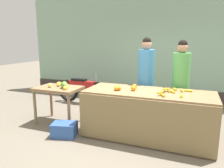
# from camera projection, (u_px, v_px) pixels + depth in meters

# --- Properties ---
(ground_plane) EXTENTS (24.00, 24.00, 0.00)m
(ground_plane) POSITION_uv_depth(u_px,v_px,m) (127.00, 133.00, 4.13)
(ground_plane) COLOR #756B5B
(market_wall_back) EXTENTS (8.57, 0.23, 3.24)m
(market_wall_back) POSITION_uv_depth(u_px,v_px,m) (156.00, 46.00, 6.39)
(market_wall_back) COLOR #8CB299
(market_wall_back) RESTS_ON ground
(fruit_stall_counter) EXTENTS (2.30, 0.93, 0.87)m
(fruit_stall_counter) POSITION_uv_depth(u_px,v_px,m) (148.00, 115.00, 3.90)
(fruit_stall_counter) COLOR olive
(fruit_stall_counter) RESTS_ON ground
(side_table_wooden) EXTENTS (0.94, 0.65, 0.79)m
(side_table_wooden) POSITION_uv_depth(u_px,v_px,m) (59.00, 93.00, 4.54)
(side_table_wooden) COLOR olive
(side_table_wooden) RESTS_ON ground
(banana_bunch_pile) EXTENTS (0.54, 0.68, 0.07)m
(banana_bunch_pile) POSITION_uv_depth(u_px,v_px,m) (171.00, 92.00, 3.70)
(banana_bunch_pile) COLOR gold
(banana_bunch_pile) RESTS_ON fruit_stall_counter
(orange_pile) EXTENTS (0.38, 0.35, 0.09)m
(orange_pile) POSITION_uv_depth(u_px,v_px,m) (125.00, 88.00, 3.91)
(orange_pile) COLOR orange
(orange_pile) RESTS_ON fruit_stall_counter
(mango_papaya_pile) EXTENTS (0.54, 0.48, 0.14)m
(mango_papaya_pile) POSITION_uv_depth(u_px,v_px,m) (63.00, 85.00, 4.48)
(mango_papaya_pile) COLOR #DDDA46
(mango_papaya_pile) RESTS_ON side_table_wooden
(vendor_woman_blue_shirt) EXTENTS (0.34, 0.34, 1.83)m
(vendor_woman_blue_shirt) POSITION_uv_depth(u_px,v_px,m) (146.00, 81.00, 4.52)
(vendor_woman_blue_shirt) COLOR #33333D
(vendor_woman_blue_shirt) RESTS_ON ground
(vendor_woman_green_shirt) EXTENTS (0.34, 0.34, 1.78)m
(vendor_woman_green_shirt) POSITION_uv_depth(u_px,v_px,m) (180.00, 84.00, 4.28)
(vendor_woman_green_shirt) COLOR #33333D
(vendor_woman_green_shirt) RESTS_ON ground
(parked_motorcycle) EXTENTS (1.60, 0.18, 0.88)m
(parked_motorcycle) POSITION_uv_depth(u_px,v_px,m) (82.00, 89.00, 6.06)
(parked_motorcycle) COLOR black
(parked_motorcycle) RESTS_ON ground
(produce_crate) EXTENTS (0.51, 0.42, 0.26)m
(produce_crate) POSITION_uv_depth(u_px,v_px,m) (64.00, 130.00, 3.98)
(produce_crate) COLOR #3359A5
(produce_crate) RESTS_ON ground
(produce_sack) EXTENTS (0.43, 0.38, 0.60)m
(produce_sack) POSITION_uv_depth(u_px,v_px,m) (101.00, 105.00, 4.93)
(produce_sack) COLOR maroon
(produce_sack) RESTS_ON ground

